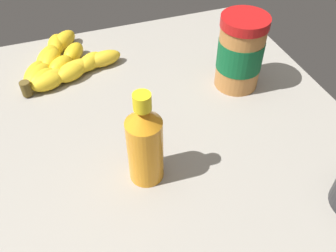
# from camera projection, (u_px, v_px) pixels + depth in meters

# --- Properties ---
(ground_plane) EXTENTS (0.89, 0.74, 0.04)m
(ground_plane) POSITION_uv_depth(u_px,v_px,m) (161.00, 166.00, 0.61)
(ground_plane) COLOR gray
(banana_bunch) EXTENTS (0.21, 0.22, 0.04)m
(banana_bunch) POSITION_uv_depth(u_px,v_px,m) (59.00, 64.00, 0.76)
(banana_bunch) COLOR yellow
(banana_bunch) RESTS_ON ground_plane
(peanut_butter_jar) EXTENTS (0.09, 0.09, 0.15)m
(peanut_butter_jar) POSITION_uv_depth(u_px,v_px,m) (240.00, 53.00, 0.69)
(peanut_butter_jar) COLOR #B27238
(peanut_butter_jar) RESTS_ON ground_plane
(honey_bottle) EXTENTS (0.05, 0.05, 0.16)m
(honey_bottle) POSITION_uv_depth(u_px,v_px,m) (145.00, 143.00, 0.53)
(honey_bottle) COLOR orange
(honey_bottle) RESTS_ON ground_plane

